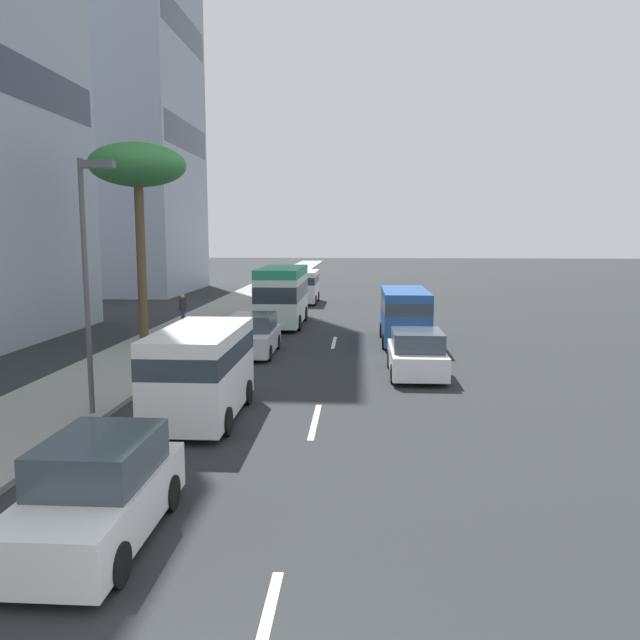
{
  "coord_description": "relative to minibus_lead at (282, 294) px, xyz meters",
  "views": [
    {
      "loc": [
        -4.73,
        -1.16,
        4.95
      ],
      "look_at": [
        17.23,
        0.23,
        1.95
      ],
      "focal_mm": 35.14,
      "sensor_mm": 36.0,
      "label": 1
    }
  ],
  "objects": [
    {
      "name": "van_sixth",
      "position": [
        11.39,
        -0.12,
        -0.4
      ],
      "size": [
        4.91,
        2.15,
        2.34
      ],
      "rotation": [
        0.0,
        0.0,
        3.14
      ],
      "color": "white",
      "rests_on": "ground_plane"
    },
    {
      "name": "van_third",
      "position": [
        -17.63,
        0.03,
        -0.34
      ],
      "size": [
        4.86,
        2.16,
        2.47
      ],
      "rotation": [
        0.0,
        0.0,
        3.14
      ],
      "color": "white",
      "rests_on": "ground_plane"
    },
    {
      "name": "car_seventh",
      "position": [
        -12.06,
        -6.25,
        -0.98
      ],
      "size": [
        4.02,
        1.93,
        1.63
      ],
      "color": "white",
      "rests_on": "ground_plane"
    },
    {
      "name": "car_fifth",
      "position": [
        -8.44,
        0.21,
        -0.96
      ],
      "size": [
        4.14,
        1.94,
        1.67
      ],
      "rotation": [
        0.0,
        0.0,
        3.14
      ],
      "color": "silver",
      "rests_on": "ground_plane"
    },
    {
      "name": "palm_tree",
      "position": [
        -5.48,
        5.88,
        6.21
      ],
      "size": [
        4.36,
        4.36,
        8.93
      ],
      "color": "brown",
      "rests_on": "sidewalk_right"
    },
    {
      "name": "van_fourth",
      "position": [
        -5.27,
        -6.3,
        -0.34
      ],
      "size": [
        5.38,
        2.15,
        2.46
      ],
      "color": "#1E478C",
      "rests_on": "ground_plane"
    },
    {
      "name": "ground_plane",
      "position": [
        2.28,
        -3.06,
        -1.75
      ],
      "size": [
        198.0,
        198.0,
        0.0
      ],
      "primitive_type": "plane",
      "color": "#26282B"
    },
    {
      "name": "car_second",
      "position": [
        -24.54,
        -0.02,
        -0.95
      ],
      "size": [
        4.03,
        1.83,
        1.7
      ],
      "rotation": [
        0.0,
        0.0,
        3.14
      ],
      "color": "white",
      "rests_on": "ground_plane"
    },
    {
      "name": "street_lamp",
      "position": [
        -17.84,
        2.9,
        2.58
      ],
      "size": [
        0.24,
        0.97,
        6.76
      ],
      "color": "#4C4C51",
      "rests_on": "sidewalk_right"
    },
    {
      "name": "pedestrian_mid_block",
      "position": [
        -1.64,
        5.11,
        -0.66
      ],
      "size": [
        0.39,
        0.37,
        1.7
      ],
      "rotation": [
        0.0,
        0.0,
        5.61
      ],
      "color": "navy",
      "rests_on": "sidewalk_right"
    },
    {
      "name": "lane_stripe_far",
      "position": [
        -5.4,
        -3.06,
        -1.74
      ],
      "size": [
        3.2,
        0.16,
        0.01
      ],
      "primitive_type": "cube",
      "color": "silver",
      "rests_on": "ground_plane"
    },
    {
      "name": "sidewalk_right",
      "position": [
        2.28,
        4.55,
        -1.67
      ],
      "size": [
        162.0,
        3.87,
        0.15
      ],
      "primitive_type": "cube",
      "color": "gray",
      "rests_on": "ground_plane"
    },
    {
      "name": "lane_stripe_mid",
      "position": [
        -17.77,
        -3.06,
        -1.74
      ],
      "size": [
        3.2,
        0.16,
        0.01
      ],
      "primitive_type": "cube",
      "color": "silver",
      "rests_on": "ground_plane"
    },
    {
      "name": "minibus_lead",
      "position": [
        0.0,
        0.0,
        0.0
      ],
      "size": [
        6.58,
        2.38,
        3.19
      ],
      "rotation": [
        0.0,
        0.0,
        3.14
      ],
      "color": "silver",
      "rests_on": "ground_plane"
    }
  ]
}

